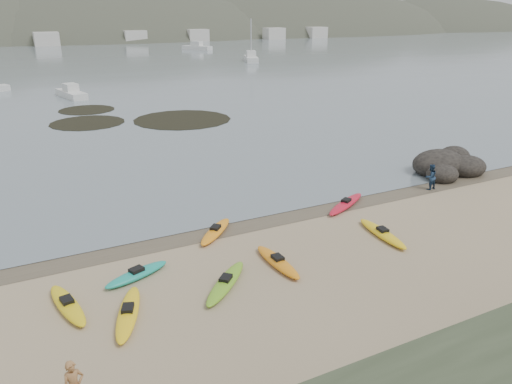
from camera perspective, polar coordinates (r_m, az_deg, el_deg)
ground at (r=26.42m, az=0.00°, el=-3.05°), size 600.00×600.00×0.00m
wet_sand at (r=26.17m, az=0.30°, el=-3.28°), size 60.00×60.00×0.00m
water at (r=321.95m, az=-26.38°, el=16.36°), size 1200.00×1200.00×0.00m
kayaks at (r=22.15m, az=-1.84°, el=-7.40°), size 17.88×8.28×0.34m
person_east at (r=32.22m, az=19.33°, el=1.63°), size 0.78×0.61×1.60m
rock_cluster at (r=36.21m, az=21.03°, el=2.50°), size 5.44×4.02×1.92m
kelp_mats at (r=52.32m, az=-13.52°, el=8.17°), size 17.10×17.38×0.04m
moored_boats at (r=106.07m, az=-19.38°, el=13.78°), size 80.85×73.33×1.36m
far_hills at (r=222.95m, az=-14.31°, el=12.80°), size 550.00×135.00×80.00m
far_town at (r=167.67m, az=-22.23°, el=15.89°), size 199.00×5.00×4.00m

